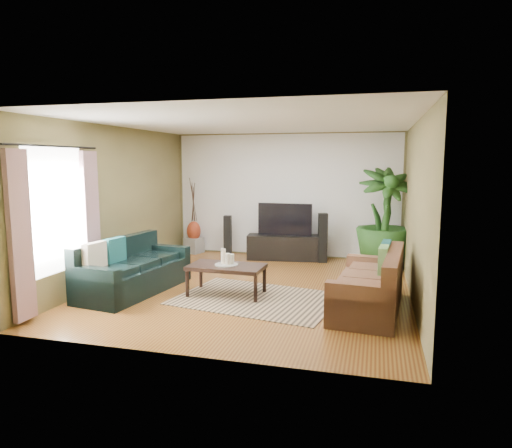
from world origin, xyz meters
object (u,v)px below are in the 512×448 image
(sofa_right, at_px, (368,281))
(pedestal, at_px, (194,245))
(tv_stand, at_px, (284,247))
(speaker_left, at_px, (228,236))
(side_table, at_px, (139,263))
(coffee_table, at_px, (227,280))
(television, at_px, (285,219))
(speaker_right, at_px, (323,238))
(sofa_left, at_px, (134,266))
(vase, at_px, (194,231))
(potted_plant, at_px, (384,218))

(sofa_right, height_order, pedestal, sofa_right)
(tv_stand, distance_m, speaker_left, 1.31)
(tv_stand, relative_size, side_table, 3.28)
(coffee_table, xyz_separation_m, television, (0.37, 2.83, 0.63))
(sofa_right, height_order, speaker_right, speaker_right)
(side_table, bearing_deg, television, 42.06)
(side_table, bearing_deg, sofa_left, -64.06)
(television, bearing_deg, pedestal, 176.01)
(side_table, bearing_deg, vase, 85.82)
(sofa_right, height_order, tv_stand, sofa_right)
(coffee_table, bearing_deg, speaker_right, 68.80)
(speaker_left, relative_size, side_table, 1.87)
(sofa_right, bearing_deg, coffee_table, -89.56)
(sofa_right, xyz_separation_m, coffee_table, (-2.16, 0.19, -0.19))
(speaker_left, bearing_deg, side_table, -125.03)
(sofa_right, relative_size, speaker_left, 2.12)
(side_table, bearing_deg, pedestal, 85.82)
(coffee_table, distance_m, tv_stand, 2.83)
(sofa_left, bearing_deg, tv_stand, -23.82)
(speaker_right, bearing_deg, coffee_table, -126.52)
(pedestal, bearing_deg, vase, 0.00)
(coffee_table, xyz_separation_m, potted_plant, (2.40, 2.55, 0.75))
(speaker_left, relative_size, pedestal, 2.59)
(potted_plant, distance_m, pedestal, 4.29)
(potted_plant, height_order, pedestal, potted_plant)
(coffee_table, xyz_separation_m, side_table, (-1.95, 0.74, 0.00))
(sofa_right, xyz_separation_m, television, (-1.79, 3.01, 0.44))
(speaker_left, bearing_deg, coffee_table, -81.34)
(coffee_table, xyz_separation_m, tv_stand, (0.37, 2.81, 0.02))
(tv_stand, xyz_separation_m, speaker_right, (0.82, -0.05, 0.25))
(speaker_left, bearing_deg, sofa_left, -109.82)
(sofa_right, bearing_deg, tv_stand, -143.71)
(side_table, bearing_deg, sofa_right, -12.62)
(vase, bearing_deg, sofa_right, -38.69)
(coffee_table, bearing_deg, side_table, 161.40)
(sofa_left, relative_size, sofa_right, 1.07)
(sofa_left, relative_size, tv_stand, 1.29)
(television, relative_size, potted_plant, 0.59)
(sofa_left, height_order, television, television)
(coffee_table, relative_size, television, 1.01)
(sofa_left, distance_m, speaker_right, 3.99)
(side_table, bearing_deg, potted_plant, 22.62)
(tv_stand, bearing_deg, sofa_right, -66.45)
(speaker_left, distance_m, pedestal, 0.91)
(vase, bearing_deg, tv_stand, -4.52)
(sofa_left, relative_size, speaker_right, 1.98)
(vase, bearing_deg, pedestal, 0.00)
(coffee_table, height_order, television, television)
(vase, bearing_deg, side_table, -94.18)
(television, distance_m, pedestal, 2.27)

